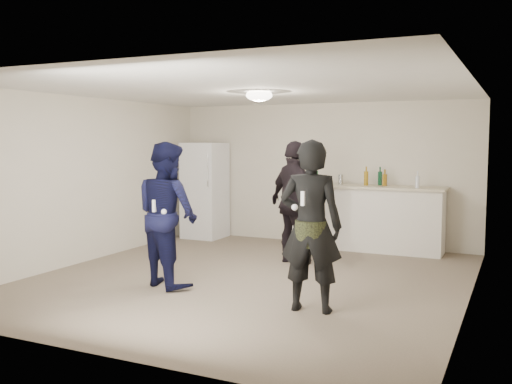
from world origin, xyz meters
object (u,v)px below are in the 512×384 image
at_px(fridge, 205,190).
at_px(spectator, 295,203).
at_px(counter, 363,219).
at_px(man, 167,214).
at_px(shaker, 341,180).
at_px(woman, 311,226).

bearing_deg(fridge, spectator, -31.09).
height_order(counter, man, man).
xyz_separation_m(shaker, man, (-1.23, -3.45, -0.26)).
bearing_deg(woman, man, -15.14).
xyz_separation_m(counter, shaker, (-0.42, 0.04, 0.65)).
bearing_deg(counter, woman, -84.35).
bearing_deg(fridge, counter, 1.32).
xyz_separation_m(counter, man, (-1.65, -3.40, 0.39)).
height_order(man, spectator, spectator).
height_order(fridge, man, man).
bearing_deg(man, fridge, -43.85).
bearing_deg(woman, counter, -91.73).
relative_size(counter, shaker, 15.29).
height_order(fridge, spectator, spectator).
xyz_separation_m(counter, spectator, (-0.66, -1.51, 0.39)).
distance_m(shaker, woman, 3.81).
bearing_deg(shaker, counter, -6.03).
bearing_deg(spectator, woman, 147.91).
xyz_separation_m(man, woman, (2.02, -0.27, 0.01)).
relative_size(counter, fridge, 1.44).
distance_m(fridge, woman, 4.96).
height_order(counter, fridge, fridge).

